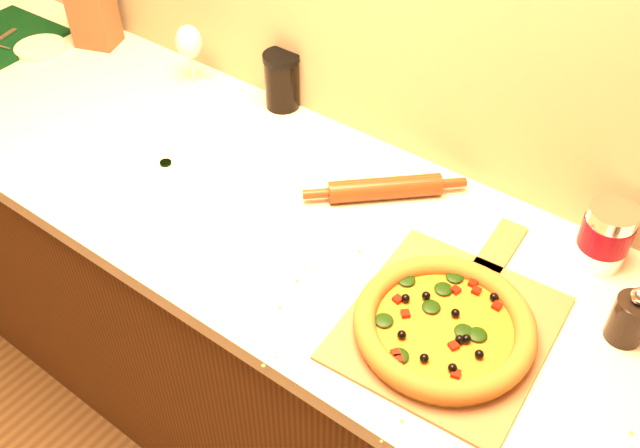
{
  "coord_description": "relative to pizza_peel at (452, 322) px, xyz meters",
  "views": [
    {
      "loc": [
        0.7,
        0.55,
        1.93
      ],
      "look_at": [
        0.09,
        1.38,
        0.96
      ],
      "focal_mm": 40.0,
      "sensor_mm": 36.0,
      "label": 1
    }
  ],
  "objects": [
    {
      "name": "cabinet",
      "position": [
        -0.4,
        0.07,
        -0.47
      ],
      "size": [
        2.8,
        0.65,
        0.86
      ],
      "primitive_type": "cube",
      "color": "#45220E",
      "rests_on": "ground"
    },
    {
      "name": "countertop",
      "position": [
        -0.4,
        0.07,
        -0.02
      ],
      "size": [
        2.84,
        0.68,
        0.04
      ],
      "primitive_type": "cube",
      "color": "beige",
      "rests_on": "cabinet"
    },
    {
      "name": "pizza_peel",
      "position": [
        0.0,
        0.0,
        0.0
      ],
      "size": [
        0.37,
        0.53,
        0.01
      ],
      "rotation": [
        0.0,
        0.0,
        0.07
      ],
      "color": "brown",
      "rests_on": "countertop"
    },
    {
      "name": "pizza",
      "position": [
        0.0,
        -0.04,
        0.02
      ],
      "size": [
        0.32,
        0.32,
        0.05
      ],
      "color": "#BA852E",
      "rests_on": "pizza_peel"
    },
    {
      "name": "bottle_cap",
      "position": [
        -0.76,
        0.02,
        -0.0
      ],
      "size": [
        0.03,
        0.03,
        0.01
      ],
      "primitive_type": "cylinder",
      "rotation": [
        0.0,
        0.0,
        0.1
      ],
      "color": "black",
      "rests_on": "countertop"
    },
    {
      "name": "pepper_grinder",
      "position": [
        0.26,
        0.16,
        0.05
      ],
      "size": [
        0.07,
        0.07,
        0.12
      ],
      "color": "black",
      "rests_on": "countertop"
    },
    {
      "name": "rolling_pin",
      "position": [
        -0.29,
        0.22,
        0.02
      ],
      "size": [
        0.28,
        0.26,
        0.05
      ],
      "rotation": [
        0.0,
        0.0,
        0.76
      ],
      "color": "#5B260F",
      "rests_on": "countertop"
    },
    {
      "name": "coffee_canister",
      "position": [
        0.15,
        0.32,
        0.07
      ],
      "size": [
        0.1,
        0.1,
        0.13
      ],
      "color": "silver",
      "rests_on": "countertop"
    },
    {
      "name": "wine_glass",
      "position": [
        -0.95,
        0.31,
        0.11
      ],
      "size": [
        0.07,
        0.07,
        0.17
      ],
      "color": "silver",
      "rests_on": "countertop"
    },
    {
      "name": "paper_bag",
      "position": [
        -1.32,
        0.3,
        0.11
      ],
      "size": [
        0.14,
        0.12,
        0.22
      ],
      "primitive_type": "cube",
      "rotation": [
        0.0,
        0.0,
        0.36
      ],
      "color": "brown",
      "rests_on": "countertop"
    },
    {
      "name": "dark_jar",
      "position": [
        -0.7,
        0.37,
        0.07
      ],
      "size": [
        0.09,
        0.09,
        0.15
      ],
      "color": "black",
      "rests_on": "countertop"
    },
    {
      "name": "side_plate",
      "position": [
        -1.42,
        0.17,
        0.0
      ],
      "size": [
        0.16,
        0.16,
        0.01
      ],
      "primitive_type": "cylinder",
      "rotation": [
        0.0,
        0.0,
        0.13
      ],
      "color": "beige",
      "rests_on": "countertop"
    }
  ]
}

